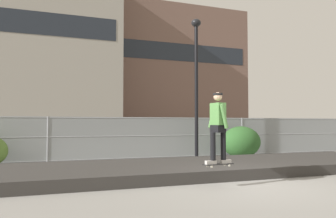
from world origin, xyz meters
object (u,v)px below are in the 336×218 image
object	(u,v)px
street_lamp	(196,70)
skater	(218,123)
parked_car_near	(26,139)
shrub_right	(241,142)
parked_car_mid	(154,137)
skateboard	(218,164)

from	to	relation	value
street_lamp	skater	bearing A→B (deg)	-110.70
parked_car_near	shrub_right	xyz separation A→B (m)	(9.37, -4.39, -0.12)
parked_car_mid	skateboard	bearing A→B (deg)	-99.31
shrub_right	parked_car_near	bearing A→B (deg)	154.90
skater	parked_car_near	distance (m)	11.60
skater	shrub_right	distance (m)	7.69
street_lamp	shrub_right	distance (m)	3.89
skateboard	shrub_right	world-z (taller)	shrub_right
skater	street_lamp	xyz separation A→B (m)	(2.41, 6.39, 2.39)
street_lamp	parked_car_mid	size ratio (longest dim) A/B	1.40
skater	street_lamp	distance (m)	7.24
skateboard	skater	distance (m)	1.00
parked_car_mid	street_lamp	bearing A→B (deg)	-80.44
skater	parked_car_mid	distance (m)	10.66
skater	shrub_right	size ratio (longest dim) A/B	0.93
street_lamp	parked_car_mid	bearing A→B (deg)	99.56
skater	parked_car_near	world-z (taller)	skater
street_lamp	parked_car_near	world-z (taller)	street_lamp
skateboard	street_lamp	world-z (taller)	street_lamp
skateboard	street_lamp	xyz separation A→B (m)	(2.41, 6.39, 3.39)
street_lamp	parked_car_near	xyz separation A→B (m)	(-7.23, 4.14, -3.12)
skateboard	street_lamp	size ratio (longest dim) A/B	0.13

